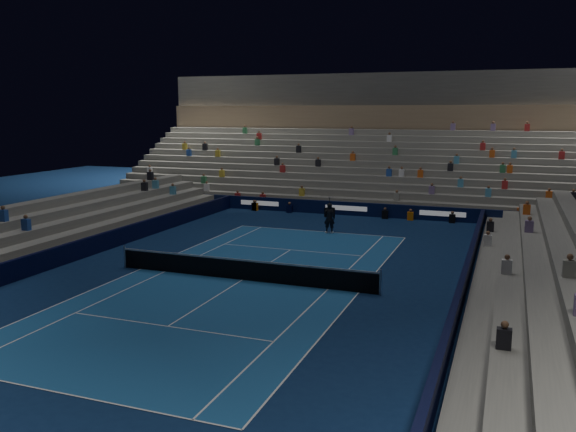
% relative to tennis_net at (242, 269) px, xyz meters
% --- Properties ---
extents(ground, '(90.00, 90.00, 0.00)m').
position_rel_tennis_net_xyz_m(ground, '(0.00, 0.00, -0.50)').
color(ground, '#0B1F45').
rests_on(ground, ground).
extents(court_surface, '(10.97, 23.77, 0.01)m').
position_rel_tennis_net_xyz_m(court_surface, '(0.00, 0.00, -0.50)').
color(court_surface, '#194E8A').
rests_on(court_surface, ground).
extents(sponsor_barrier_far, '(44.00, 0.25, 1.00)m').
position_rel_tennis_net_xyz_m(sponsor_barrier_far, '(0.00, 18.50, -0.00)').
color(sponsor_barrier_far, black).
rests_on(sponsor_barrier_far, ground).
extents(sponsor_barrier_east, '(0.25, 37.00, 1.00)m').
position_rel_tennis_net_xyz_m(sponsor_barrier_east, '(9.70, 0.00, -0.00)').
color(sponsor_barrier_east, black).
rests_on(sponsor_barrier_east, ground).
extents(sponsor_barrier_west, '(0.25, 37.00, 1.00)m').
position_rel_tennis_net_xyz_m(sponsor_barrier_west, '(-9.70, 0.00, -0.00)').
color(sponsor_barrier_west, black).
rests_on(sponsor_barrier_west, ground).
extents(grandstand_main, '(44.00, 15.20, 11.20)m').
position_rel_tennis_net_xyz_m(grandstand_main, '(0.00, 27.90, 2.87)').
color(grandstand_main, slate).
rests_on(grandstand_main, ground).
extents(grandstand_east, '(5.00, 37.00, 2.50)m').
position_rel_tennis_net_xyz_m(grandstand_east, '(13.17, 0.00, 0.41)').
color(grandstand_east, slate).
rests_on(grandstand_east, ground).
extents(grandstand_west, '(5.00, 37.00, 2.50)m').
position_rel_tennis_net_xyz_m(grandstand_west, '(-13.17, 0.00, 0.41)').
color(grandstand_west, slate).
rests_on(grandstand_west, ground).
extents(tennis_net, '(12.90, 0.10, 1.10)m').
position_rel_tennis_net_xyz_m(tennis_net, '(0.00, 0.00, 0.00)').
color(tennis_net, '#B2B2B7').
rests_on(tennis_net, ground).
extents(tennis_player, '(0.74, 0.51, 1.94)m').
position_rel_tennis_net_xyz_m(tennis_player, '(0.69, 11.68, 0.47)').
color(tennis_player, black).
rests_on(tennis_player, ground).
extents(broadcast_camera, '(0.72, 1.07, 0.68)m').
position_rel_tennis_net_xyz_m(broadcast_camera, '(-0.96, 17.28, -0.16)').
color(broadcast_camera, black).
rests_on(broadcast_camera, ground).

